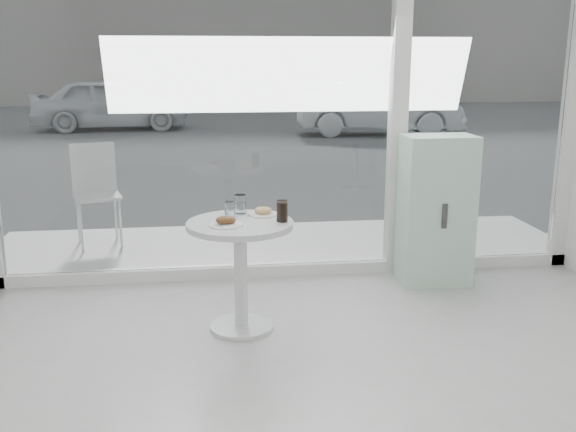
{
  "coord_description": "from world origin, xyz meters",
  "views": [
    {
      "loc": [
        -0.71,
        -2.26,
        1.84
      ],
      "look_at": [
        -0.2,
        1.7,
        0.85
      ],
      "focal_mm": 40.0,
      "sensor_mm": 36.0,
      "label": 1
    }
  ],
  "objects": [
    {
      "name": "car_white",
      "position": [
        -3.14,
        15.08,
        0.67
      ],
      "size": [
        4.04,
        1.84,
        1.35
      ],
      "primitive_type": "imported",
      "rotation": [
        0.0,
        0.0,
        1.64
      ],
      "color": "silver",
      "rests_on": "street"
    },
    {
      "name": "water_tumbler_b",
      "position": [
        -0.48,
        2.15,
        0.83
      ],
      "size": [
        0.08,
        0.08,
        0.13
      ],
      "color": "white",
      "rests_on": "main_table"
    },
    {
      "name": "far_building",
      "position": [
        0.0,
        25.0,
        4.0
      ],
      "size": [
        40.0,
        2.0,
        8.0
      ],
      "primitive_type": "cube",
      "color": "gray",
      "rests_on": "ground"
    },
    {
      "name": "main_table",
      "position": [
        -0.5,
        1.9,
        0.55
      ],
      "size": [
        0.72,
        0.72,
        0.77
      ],
      "color": "silver",
      "rests_on": "ground"
    },
    {
      "name": "plate_donut",
      "position": [
        -0.33,
        2.07,
        0.79
      ],
      "size": [
        0.21,
        0.21,
        0.05
      ],
      "color": "white",
      "rests_on": "main_table"
    },
    {
      "name": "street",
      "position": [
        0.0,
        16.0,
        -0.0
      ],
      "size": [
        40.0,
        24.0,
        0.0
      ],
      "primitive_type": "cube",
      "color": "#3C3C3C",
      "rests_on": "ground"
    },
    {
      "name": "room_shell",
      "position": [
        0.0,
        -0.56,
        1.91
      ],
      "size": [
        6.0,
        6.0,
        6.0
      ],
      "color": "silver",
      "rests_on": "ground"
    },
    {
      "name": "patio_deck",
      "position": [
        0.0,
        3.8,
        0.03
      ],
      "size": [
        5.6,
        1.6,
        0.05
      ],
      "primitive_type": "cube",
      "color": "beige",
      "rests_on": "ground"
    },
    {
      "name": "storefront",
      "position": [
        0.07,
        3.0,
        1.71
      ],
      "size": [
        5.0,
        0.14,
        3.0
      ],
      "color": "silver",
      "rests_on": "ground"
    },
    {
      "name": "plate_fritter",
      "position": [
        -0.59,
        1.81,
        0.8
      ],
      "size": [
        0.22,
        0.22,
        0.07
      ],
      "color": "white",
      "rests_on": "main_table"
    },
    {
      "name": "water_tumbler_a",
      "position": [
        -0.56,
        2.03,
        0.82
      ],
      "size": [
        0.07,
        0.07,
        0.11
      ],
      "color": "white",
      "rests_on": "main_table"
    },
    {
      "name": "car_silver",
      "position": [
        3.48,
        13.04,
        0.65
      ],
      "size": [
        4.13,
        1.94,
        1.31
      ],
      "primitive_type": "imported",
      "rotation": [
        0.0,
        0.0,
        1.43
      ],
      "color": "#97999E",
      "rests_on": "street"
    },
    {
      "name": "cola_glass",
      "position": [
        -0.22,
        1.87,
        0.84
      ],
      "size": [
        0.08,
        0.08,
        0.14
      ],
      "color": "white",
      "rests_on": "main_table"
    },
    {
      "name": "patio_chair",
      "position": [
        -1.78,
        4.04,
        0.61
      ],
      "size": [
        0.52,
        0.52,
        0.98
      ],
      "rotation": [
        0.0,
        0.0,
        0.25
      ],
      "color": "silver",
      "rests_on": "patio_deck"
    },
    {
      "name": "mint_cabinet",
      "position": [
        1.15,
        2.67,
        0.62
      ],
      "size": [
        0.57,
        0.4,
        1.23
      ],
      "rotation": [
        0.0,
        0.0,
        -0.01
      ],
      "color": "#94BDA5",
      "rests_on": "ground"
    }
  ]
}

